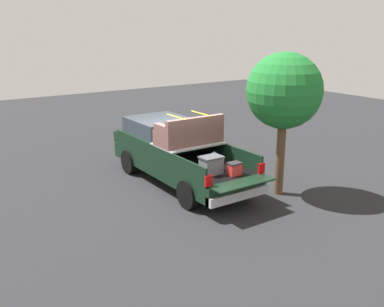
{
  "coord_description": "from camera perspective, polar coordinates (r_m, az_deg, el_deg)",
  "views": [
    {
      "loc": [
        -10.65,
        6.83,
        4.66
      ],
      "look_at": [
        -0.6,
        0.0,
        1.1
      ],
      "focal_mm": 40.38,
      "sensor_mm": 36.0,
      "label": 1
    }
  ],
  "objects": [
    {
      "name": "trash_can",
      "position": [
        17.13,
        -3.03,
        2.23
      ],
      "size": [
        0.6,
        0.6,
        0.98
      ],
      "color": "#1E592D",
      "rests_on": "ground_plane"
    },
    {
      "name": "pickup_truck",
      "position": [
        13.48,
        -2.29,
        0.33
      ],
      "size": [
        6.05,
        2.06,
        2.23
      ],
      "color": "black",
      "rests_on": "ground_plane"
    },
    {
      "name": "tree_background",
      "position": [
        12.15,
        12.08,
        7.99
      ],
      "size": [
        2.1,
        2.1,
        4.05
      ],
      "color": "brown",
      "rests_on": "ground_plane"
    },
    {
      "name": "ground_plane",
      "position": [
        13.49,
        -1.44,
        -3.89
      ],
      "size": [
        40.0,
        40.0,
        0.0
      ],
      "primitive_type": "plane",
      "color": "#262628"
    }
  ]
}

